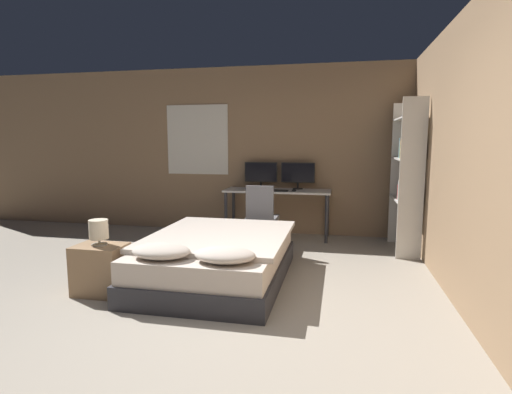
{
  "coord_description": "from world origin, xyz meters",
  "views": [
    {
      "loc": [
        1.02,
        -2.82,
        1.5
      ],
      "look_at": [
        -0.08,
        2.45,
        0.75
      ],
      "focal_mm": 28.0,
      "sensor_mm": 36.0,
      "label": 1
    }
  ],
  "objects_px": {
    "monitor_right": "(298,174)",
    "keyboard": "(276,191)",
    "bedside_lamp": "(99,230)",
    "nightstand": "(101,269)",
    "office_chair": "(262,224)",
    "desk": "(277,196)",
    "bed": "(217,258)",
    "bookshelf": "(408,170)",
    "computer_mouse": "(294,190)",
    "monitor_left": "(261,173)"
  },
  "relations": [
    {
      "from": "bed",
      "to": "nightstand",
      "type": "relative_size",
      "value": 4.05
    },
    {
      "from": "nightstand",
      "to": "monitor_left",
      "type": "xyz_separation_m",
      "value": [
        1.05,
        2.88,
        0.75
      ]
    },
    {
      "from": "bed",
      "to": "monitor_right",
      "type": "xyz_separation_m",
      "value": [
        0.63,
        2.28,
        0.75
      ]
    },
    {
      "from": "monitor_left",
      "to": "monitor_right",
      "type": "relative_size",
      "value": 1.0
    },
    {
      "from": "nightstand",
      "to": "keyboard",
      "type": "xyz_separation_m",
      "value": [
        1.34,
        2.53,
        0.52
      ]
    },
    {
      "from": "bedside_lamp",
      "to": "computer_mouse",
      "type": "bearing_deg",
      "value": 57.34
    },
    {
      "from": "desk",
      "to": "office_chair",
      "type": "xyz_separation_m",
      "value": [
        -0.1,
        -0.74,
        -0.31
      ]
    },
    {
      "from": "monitor_left",
      "to": "computer_mouse",
      "type": "relative_size",
      "value": 7.58
    },
    {
      "from": "bedside_lamp",
      "to": "computer_mouse",
      "type": "height_order",
      "value": "computer_mouse"
    },
    {
      "from": "desk",
      "to": "computer_mouse",
      "type": "distance_m",
      "value": 0.35
    },
    {
      "from": "bedside_lamp",
      "to": "monitor_right",
      "type": "height_order",
      "value": "monitor_right"
    },
    {
      "from": "bed",
      "to": "bookshelf",
      "type": "xyz_separation_m",
      "value": [
        2.16,
        1.6,
        0.87
      ]
    },
    {
      "from": "keyboard",
      "to": "computer_mouse",
      "type": "distance_m",
      "value": 0.28
    },
    {
      "from": "nightstand",
      "to": "keyboard",
      "type": "relative_size",
      "value": 1.31
    },
    {
      "from": "bed",
      "to": "nightstand",
      "type": "xyz_separation_m",
      "value": [
        -1.01,
        -0.6,
        -0.0
      ]
    },
    {
      "from": "computer_mouse",
      "to": "desk",
      "type": "bearing_deg",
      "value": 147.93
    },
    {
      "from": "monitor_right",
      "to": "computer_mouse",
      "type": "height_order",
      "value": "monitor_right"
    },
    {
      "from": "monitor_right",
      "to": "bookshelf",
      "type": "height_order",
      "value": "bookshelf"
    },
    {
      "from": "monitor_left",
      "to": "bookshelf",
      "type": "height_order",
      "value": "bookshelf"
    },
    {
      "from": "desk",
      "to": "monitor_right",
      "type": "distance_m",
      "value": 0.48
    },
    {
      "from": "bedside_lamp",
      "to": "monitor_right",
      "type": "distance_m",
      "value": 3.33
    },
    {
      "from": "desk",
      "to": "bedside_lamp",
      "type": "bearing_deg",
      "value": -116.43
    },
    {
      "from": "monitor_right",
      "to": "keyboard",
      "type": "xyz_separation_m",
      "value": [
        -0.3,
        -0.35,
        -0.23
      ]
    },
    {
      "from": "computer_mouse",
      "to": "bed",
      "type": "bearing_deg",
      "value": -107.51
    },
    {
      "from": "office_chair",
      "to": "bed",
      "type": "bearing_deg",
      "value": -99.42
    },
    {
      "from": "keyboard",
      "to": "computer_mouse",
      "type": "xyz_separation_m",
      "value": [
        0.28,
        0.0,
        0.01
      ]
    },
    {
      "from": "keyboard",
      "to": "office_chair",
      "type": "height_order",
      "value": "office_chair"
    },
    {
      "from": "computer_mouse",
      "to": "office_chair",
      "type": "height_order",
      "value": "office_chair"
    },
    {
      "from": "bedside_lamp",
      "to": "keyboard",
      "type": "height_order",
      "value": "keyboard"
    },
    {
      "from": "bedside_lamp",
      "to": "keyboard",
      "type": "relative_size",
      "value": 0.68
    },
    {
      "from": "bookshelf",
      "to": "desk",
      "type": "bearing_deg",
      "value": 164.6
    },
    {
      "from": "bed",
      "to": "keyboard",
      "type": "distance_m",
      "value": 2.02
    },
    {
      "from": "nightstand",
      "to": "desk",
      "type": "bearing_deg",
      "value": 63.57
    },
    {
      "from": "nightstand",
      "to": "office_chair",
      "type": "height_order",
      "value": "office_chair"
    },
    {
      "from": "bed",
      "to": "desk",
      "type": "relative_size",
      "value": 1.21
    },
    {
      "from": "bed",
      "to": "office_chair",
      "type": "distance_m",
      "value": 1.38
    },
    {
      "from": "monitor_right",
      "to": "keyboard",
      "type": "bearing_deg",
      "value": -130.31
    },
    {
      "from": "nightstand",
      "to": "monitor_right",
      "type": "distance_m",
      "value": 3.4
    },
    {
      "from": "bedside_lamp",
      "to": "desk",
      "type": "bearing_deg",
      "value": 63.57
    },
    {
      "from": "monitor_left",
      "to": "keyboard",
      "type": "xyz_separation_m",
      "value": [
        0.3,
        -0.35,
        -0.23
      ]
    },
    {
      "from": "monitor_right",
      "to": "bookshelf",
      "type": "distance_m",
      "value": 1.68
    },
    {
      "from": "nightstand",
      "to": "computer_mouse",
      "type": "bearing_deg",
      "value": 57.34
    },
    {
      "from": "computer_mouse",
      "to": "office_chair",
      "type": "distance_m",
      "value": 0.8
    },
    {
      "from": "bedside_lamp",
      "to": "office_chair",
      "type": "distance_m",
      "value": 2.34
    },
    {
      "from": "desk",
      "to": "office_chair",
      "type": "distance_m",
      "value": 0.81
    },
    {
      "from": "bed",
      "to": "bedside_lamp",
      "type": "height_order",
      "value": "bedside_lamp"
    },
    {
      "from": "bed",
      "to": "bedside_lamp",
      "type": "xyz_separation_m",
      "value": [
        -1.01,
        -0.6,
        0.39
      ]
    },
    {
      "from": "bookshelf",
      "to": "keyboard",
      "type": "bearing_deg",
      "value": 169.77
    },
    {
      "from": "bookshelf",
      "to": "monitor_right",
      "type": "bearing_deg",
      "value": 156.04
    },
    {
      "from": "keyboard",
      "to": "office_chair",
      "type": "bearing_deg",
      "value": -100.48
    }
  ]
}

